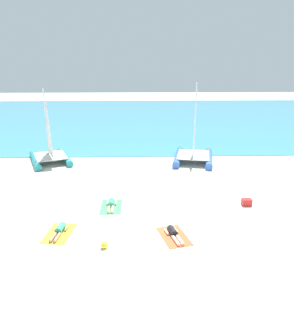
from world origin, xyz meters
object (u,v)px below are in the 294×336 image
(sailboat_teal, at_px, (50,152))
(towel_left, at_px, (59,233))
(towel_right, at_px, (174,236))
(beach_ball, at_px, (104,245))
(towel_middle, at_px, (111,207))
(sunbather_right, at_px, (173,233))
(cooler_box, at_px, (247,202))
(sailboat_blue, at_px, (194,150))
(sunbather_left, at_px, (59,230))
(sunbather_middle, at_px, (111,204))

(sailboat_teal, distance_m, towel_left, 11.42)
(towel_right, xyz_separation_m, beach_ball, (-2.96, -0.84, 0.14))
(towel_right, bearing_deg, sailboat_teal, 125.68)
(towel_middle, height_order, beach_ball, beach_ball)
(towel_left, bearing_deg, sailboat_teal, 105.72)
(sunbather_right, relative_size, cooler_box, 3.11)
(sailboat_blue, height_order, towel_right, sailboat_blue)
(sailboat_blue, xyz_separation_m, cooler_box, (1.50, -8.10, -0.69))
(sailboat_teal, bearing_deg, beach_ball, -88.94)
(towel_middle, bearing_deg, sailboat_teal, 122.30)
(sunbather_left, height_order, cooler_box, cooler_box)
(sailboat_teal, xyz_separation_m, towel_middle, (5.20, -8.23, -0.81))
(beach_ball, bearing_deg, sunbather_left, 147.99)
(towel_left, xyz_separation_m, cooler_box, (9.31, 2.71, 0.17))
(towel_middle, bearing_deg, towel_left, -127.69)
(sailboat_blue, height_order, sunbather_left, sailboat_blue)
(towel_middle, bearing_deg, sunbather_left, -128.26)
(sailboat_blue, height_order, beach_ball, sailboat_blue)
(sailboat_teal, xyz_separation_m, towel_right, (8.18, -11.39, -0.81))
(sailboat_blue, distance_m, sunbather_middle, 9.85)
(sailboat_blue, distance_m, beach_ball, 13.36)
(towel_middle, relative_size, sunbather_right, 1.22)
(sailboat_blue, xyz_separation_m, towel_middle, (-5.70, -8.07, -0.86))
(towel_left, distance_m, towel_right, 5.11)
(sunbather_middle, xyz_separation_m, beach_ball, (0.02, -4.06, 0.02))
(cooler_box, bearing_deg, beach_ball, -151.08)
(sunbather_right, distance_m, cooler_box, 5.23)
(beach_ball, height_order, cooler_box, cooler_box)
(sailboat_teal, height_order, sunbather_left, sailboat_teal)
(sailboat_blue, bearing_deg, sunbather_right, -92.28)
(sailboat_teal, height_order, sunbather_right, sailboat_teal)
(sailboat_teal, relative_size, towel_middle, 2.89)
(sailboat_teal, distance_m, sailboat_blue, 10.90)
(towel_right, height_order, sunbather_right, sunbather_right)
(sunbather_right, bearing_deg, beach_ball, -177.16)
(sunbather_left, height_order, towel_right, sunbather_left)
(towel_left, xyz_separation_m, sunbather_right, (5.07, -0.36, 0.13))
(sailboat_teal, distance_m, sunbather_left, 11.35)
(towel_left, distance_m, beach_ball, 2.48)
(sunbather_middle, bearing_deg, sailboat_blue, 54.12)
(sailboat_teal, xyz_separation_m, beach_ball, (5.22, -12.23, -0.67))
(sailboat_teal, relative_size, cooler_box, 10.97)
(towel_left, bearing_deg, cooler_box, 16.22)
(towel_middle, height_order, sunbather_middle, sunbather_middle)
(towel_middle, xyz_separation_m, cooler_box, (7.20, -0.03, 0.17))
(sailboat_blue, distance_m, towel_middle, 9.91)
(beach_ball, bearing_deg, cooler_box, 28.92)
(towel_left, height_order, towel_right, same)
(towel_middle, height_order, cooler_box, cooler_box)
(sunbather_right, relative_size, beach_ball, 5.16)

